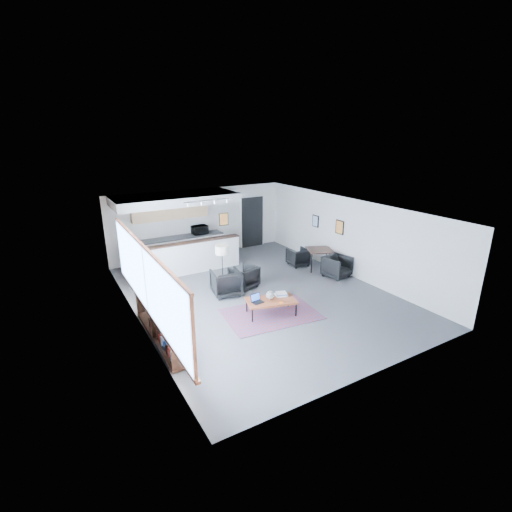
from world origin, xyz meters
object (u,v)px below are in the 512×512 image
armchair_right (244,276)px  microwave (200,229)px  laptop (257,300)px  book_stack (281,294)px  coffee_table (271,301)px  armchair_left (226,281)px  ceramic_pot (270,295)px  dining_chair_near (337,267)px  dining_table (320,251)px  floor_lamp (222,251)px  dining_chair_far (298,258)px

armchair_right → microwave: (-0.04, 3.45, 0.75)m
microwave → laptop: bearing=-99.7°
book_stack → microwave: size_ratio=0.69×
laptop → microwave: 5.41m
coffee_table → armchair_right: bearing=97.7°
coffee_table → armchair_left: 1.82m
laptop → microwave: bearing=75.9°
ceramic_pot → dining_chair_near: dining_chair_near is taller
book_stack → dining_chair_near: (2.97, 1.08, -0.13)m
laptop → armchair_left: bearing=85.1°
laptop → ceramic_pot: size_ratio=1.41×
armchair_left → microwave: microwave is taller
book_stack → armchair_right: armchair_right is taller
armchair_right → dining_table: size_ratio=0.68×
armchair_left → dining_chair_near: (3.83, -0.59, -0.08)m
armchair_left → dining_table: armchair_left is taller
ceramic_pot → book_stack: (0.37, 0.03, -0.07)m
floor_lamp → dining_chair_far: floor_lamp is taller
coffee_table → dining_chair_far: size_ratio=2.42×
laptop → dining_chair_near: bearing=8.4°
floor_lamp → laptop: bearing=-89.7°
ceramic_pot → armchair_left: armchair_left is taller
ceramic_pot → armchair_left: (-0.49, 1.70, -0.12)m
ceramic_pot → book_stack: 0.38m
coffee_table → book_stack: (0.39, 0.09, 0.08)m
book_stack → armchair_left: 1.88m
floor_lamp → microwave: (0.61, 3.30, -0.12)m
dining_chair_far → floor_lamp: bearing=13.9°
book_stack → dining_table: size_ratio=0.36×
dining_table → laptop: bearing=-151.9°
laptop → armchair_right: 1.99m
dining_table → ceramic_pot: bearing=-148.7°
laptop → armchair_left: (-0.08, 1.66, -0.06)m
armchair_right → dining_table: armchair_right is taller
coffee_table → floor_lamp: (-0.40, 2.13, 0.86)m
dining_chair_near → microwave: size_ratio=1.18×
armchair_right → dining_chair_near: 3.21m
dining_table → microwave: bearing=133.4°
armchair_right → microwave: 3.53m
ceramic_pot → dining_chair_far: size_ratio=0.39×
book_stack → armchair_right: (-0.14, 1.89, -0.09)m
armchair_right → dining_chair_near: armchair_right is taller
armchair_right → dining_chair_far: 2.77m
armchair_left → coffee_table: bearing=114.7°
dining_table → dining_chair_near: bearing=-90.0°
floor_lamp → microwave: 3.35m
ceramic_pot → microwave: bearing=87.9°
ceramic_pot → dining_chair_near: 3.53m
dining_chair_near → dining_chair_far: size_ratio=1.16×
armchair_left → dining_chair_far: 3.53m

